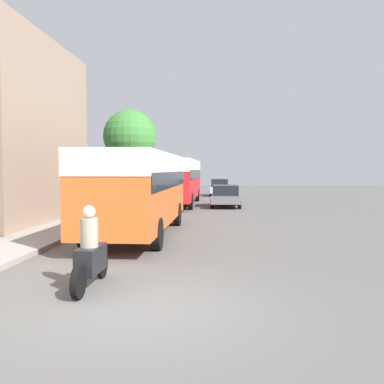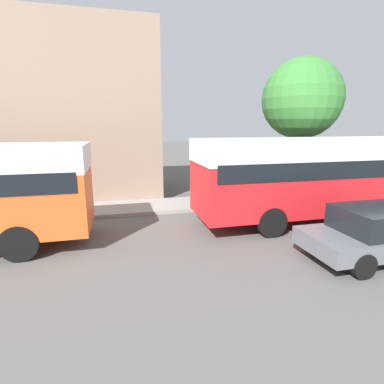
# 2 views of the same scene
# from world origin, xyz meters

# --- Properties ---
(building_midblock) EXTENTS (5.38, 9.16, 8.23)m
(building_midblock) POSITION_xyz_m (-8.89, 11.45, 4.11)
(building_midblock) COLOR gray
(building_midblock) RESTS_ON ground_plane
(bus_following) EXTENTS (2.57, 11.40, 3.12)m
(bus_following) POSITION_xyz_m (-1.78, 22.24, 2.03)
(bus_following) COLOR red
(bus_following) RESTS_ON ground_plane
(car_far_curb) EXTENTS (1.93, 4.17, 1.44)m
(car_far_curb) POSITION_xyz_m (1.52, 20.78, 0.75)
(car_far_curb) COLOR slate
(car_far_curb) RESTS_ON ground_plane
(pedestrian_near_curb) EXTENTS (0.41, 0.41, 1.73)m
(pedestrian_near_curb) POSITION_xyz_m (-5.33, 11.51, 1.02)
(pedestrian_near_curb) COLOR #232838
(pedestrian_near_curb) RESTS_ON sidewalk
(street_tree) EXTENTS (3.72, 3.72, 6.50)m
(street_tree) POSITION_xyz_m (-5.21, 22.52, 4.77)
(street_tree) COLOR brown
(street_tree) RESTS_ON sidewalk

